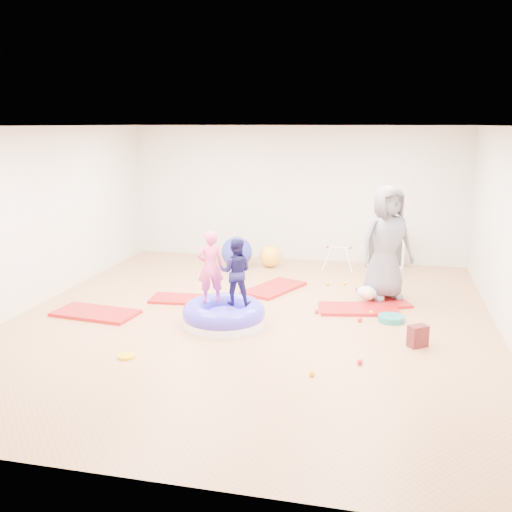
# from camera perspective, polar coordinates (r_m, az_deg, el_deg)

# --- Properties ---
(room) EXTENTS (7.01, 8.01, 2.81)m
(room) POSITION_cam_1_polar(r_m,az_deg,el_deg) (8.14, -0.47, 2.96)
(room) COLOR tan
(room) RESTS_ON ground
(gym_mat_front_left) EXTENTS (1.32, 0.77, 0.05)m
(gym_mat_front_left) POSITION_cam_1_polar(r_m,az_deg,el_deg) (9.03, -15.76, -5.52)
(gym_mat_front_left) COLOR red
(gym_mat_front_left) RESTS_ON ground
(gym_mat_mid_left) EXTENTS (1.11, 0.62, 0.04)m
(gym_mat_mid_left) POSITION_cam_1_polar(r_m,az_deg,el_deg) (9.46, -7.23, -4.29)
(gym_mat_mid_left) COLOR red
(gym_mat_mid_left) RESTS_ON ground
(gym_mat_center_back) EXTENTS (1.04, 1.36, 0.05)m
(gym_mat_center_back) POSITION_cam_1_polar(r_m,az_deg,el_deg) (9.98, 1.83, -3.24)
(gym_mat_center_back) COLOR red
(gym_mat_center_back) RESTS_ON ground
(gym_mat_right) EXTENTS (1.29, 0.81, 0.05)m
(gym_mat_right) POSITION_cam_1_polar(r_m,az_deg,el_deg) (9.03, 10.21, -5.24)
(gym_mat_right) COLOR red
(gym_mat_right) RESTS_ON ground
(gym_mat_rear_right) EXTENTS (0.95, 1.24, 0.05)m
(gym_mat_rear_right) POSITION_cam_1_polar(r_m,az_deg,el_deg) (9.68, 12.60, -4.10)
(gym_mat_rear_right) COLOR red
(gym_mat_rear_right) RESTS_ON ground
(inflatable_cushion) EXTENTS (1.20, 1.20, 0.38)m
(inflatable_cushion) POSITION_cam_1_polar(r_m,az_deg,el_deg) (8.26, -3.23, -5.91)
(inflatable_cushion) COLOR white
(inflatable_cushion) RESTS_ON ground
(child_pink) EXTENTS (0.46, 0.40, 1.05)m
(child_pink) POSITION_cam_1_polar(r_m,az_deg,el_deg) (8.21, -4.59, -0.76)
(child_pink) COLOR #ED4284
(child_pink) RESTS_ON inflatable_cushion
(child_navy) EXTENTS (0.50, 0.41, 0.96)m
(child_navy) POSITION_cam_1_polar(r_m,az_deg,el_deg) (8.10, -2.03, -1.24)
(child_navy) COLOR #161143
(child_navy) RESTS_ON inflatable_cushion
(adult_caregiver) EXTENTS (1.07, 0.96, 1.84)m
(adult_caregiver) POSITION_cam_1_polar(r_m,az_deg,el_deg) (9.40, 12.93, 1.32)
(adult_caregiver) COLOR slate
(adult_caregiver) RESTS_ON gym_mat_rear_right
(infant) EXTENTS (0.39, 0.40, 0.23)m
(infant) POSITION_cam_1_polar(r_m,az_deg,el_deg) (9.41, 11.21, -3.63)
(infant) COLOR silver
(infant) RESTS_ON gym_mat_rear_right
(ball_pit_balls) EXTENTS (1.08, 3.98, 0.07)m
(ball_pit_balls) POSITION_cam_1_polar(r_m,az_deg,el_deg) (8.65, 9.09, -5.94)
(ball_pit_balls) COLOR #262DA5
(ball_pit_balls) RESTS_ON ground
(exercise_ball_blue) EXTENTS (0.62, 0.62, 0.62)m
(exercise_ball_blue) POSITION_cam_1_polar(r_m,az_deg,el_deg) (11.47, -1.94, 0.40)
(exercise_ball_blue) COLOR #262DA5
(exercise_ball_blue) RESTS_ON ground
(exercise_ball_orange) EXTENTS (0.44, 0.44, 0.44)m
(exercise_ball_orange) POSITION_cam_1_polar(r_m,az_deg,el_deg) (11.51, 1.44, -0.02)
(exercise_ball_orange) COLOR #F8AC2C
(exercise_ball_orange) RESTS_ON ground
(infant_play_gym) EXTENTS (0.60, 0.57, 0.46)m
(infant_play_gym) POSITION_cam_1_polar(r_m,az_deg,el_deg) (11.41, 8.27, 0.17)
(infant_play_gym) COLOR white
(infant_play_gym) RESTS_ON ground
(cube_shelf) EXTENTS (0.75, 0.37, 0.75)m
(cube_shelf) POSITION_cam_1_polar(r_m,az_deg,el_deg) (11.85, 12.81, 0.79)
(cube_shelf) COLOR white
(cube_shelf) RESTS_ON ground
(balance_disc) EXTENTS (0.38, 0.38, 0.09)m
(balance_disc) POSITION_cam_1_polar(r_m,az_deg,el_deg) (8.64, 13.37, -6.11)
(balance_disc) COLOR #217A75
(balance_disc) RESTS_ON ground
(backpack) EXTENTS (0.29, 0.27, 0.29)m
(backpack) POSITION_cam_1_polar(r_m,az_deg,el_deg) (7.75, 15.87, -7.72)
(backpack) COLOR maroon
(backpack) RESTS_ON ground
(yellow_toy) EXTENTS (0.22, 0.22, 0.03)m
(yellow_toy) POSITION_cam_1_polar(r_m,az_deg,el_deg) (7.36, -12.85, -9.74)
(yellow_toy) COLOR #EDB50B
(yellow_toy) RESTS_ON ground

